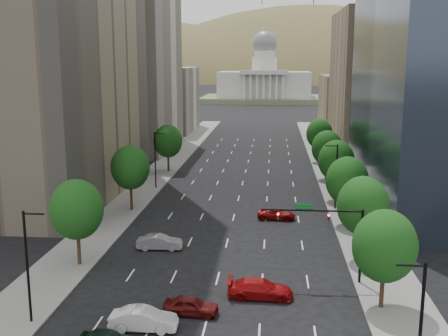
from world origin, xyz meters
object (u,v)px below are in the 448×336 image
(capitol, at_px, (264,84))
(car_white, at_px, (144,319))
(car_silver, at_px, (160,242))
(car_maroon, at_px, (191,306))
(car_red_near, at_px, (260,289))
(car_red_far, at_px, (276,214))
(traffic_signal, at_px, (334,229))

(capitol, distance_m, car_white, 230.14)
(car_white, height_order, car_silver, car_white)
(car_maroon, relative_size, car_silver, 0.91)
(car_red_near, height_order, car_silver, car_red_near)
(car_red_far, bearing_deg, car_white, 164.21)
(car_maroon, xyz_separation_m, car_red_far, (6.86, 27.27, -0.09))
(traffic_signal, xyz_separation_m, car_silver, (-17.56, 7.34, -4.37))
(car_red_far, bearing_deg, capitol, 4.28)
(capitol, xyz_separation_m, car_maroon, (-1.36, -227.20, -7.82))
(car_white, bearing_deg, car_red_near, -54.79)
(car_red_near, distance_m, car_red_far, 23.64)
(traffic_signal, xyz_separation_m, car_white, (-15.07, -10.25, -4.33))
(car_maroon, bearing_deg, traffic_signal, -54.96)
(car_maroon, xyz_separation_m, car_silver, (-5.67, 14.83, 0.05))
(car_red_near, bearing_deg, car_silver, 45.35)
(car_red_far, bearing_deg, car_maroon, 168.58)
(traffic_signal, relative_size, capitol, 0.15)
(traffic_signal, distance_m, car_red_far, 20.90)
(capitol, distance_m, car_red_far, 200.16)
(car_red_near, bearing_deg, capitol, 1.53)
(car_red_near, relative_size, car_maroon, 1.27)
(car_red_near, height_order, car_red_far, car_red_near)
(traffic_signal, distance_m, car_maroon, 14.73)
(traffic_signal, xyz_separation_m, car_red_near, (-6.46, -3.82, -4.36))
(capitol, height_order, car_red_far, capitol)
(car_silver, height_order, car_red_far, car_silver)
(car_white, relative_size, car_maroon, 1.15)
(car_red_near, xyz_separation_m, car_silver, (-11.10, 11.16, -0.01))
(car_silver, bearing_deg, traffic_signal, -116.86)
(traffic_signal, height_order, car_silver, traffic_signal)
(capitol, bearing_deg, car_red_far, -88.42)
(car_silver, xyz_separation_m, car_red_far, (12.53, 12.44, -0.13))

